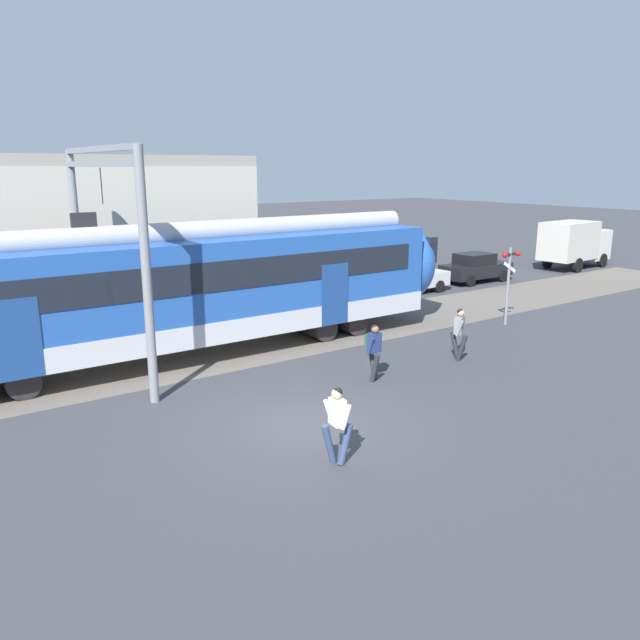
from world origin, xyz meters
The scene contains 10 objects.
ground_plane centered at (0.00, 0.00, 0.00)m, with size 160.00×160.00×0.00m, color #38383D.
pedestrian_white centered at (-0.46, -2.02, 0.96)m, with size 0.63×0.57×1.67m.
pedestrian_navy centered at (3.46, 1.52, 0.99)m, with size 0.53×0.65×1.67m.
pedestrian_grey centered at (6.94, 1.50, 0.96)m, with size 0.52×0.71×1.67m.
parked_car_silver centered at (13.06, 10.31, 0.78)m, with size 4.08×1.91×1.54m.
parked_car_black centered at (17.99, 10.52, 0.78)m, with size 4.02×1.79×1.54m.
box_truck centered at (26.39, 10.26, 1.57)m, with size 5.36×2.37×2.82m.
catenary_gantry centered at (-2.28, 6.73, 4.31)m, with size 0.24×6.64×6.53m.
crossing_signal centered at (11.85, 3.57, 2.01)m, with size 0.96×0.22×3.00m.
background_building centered at (-2.21, 13.91, 3.21)m, with size 15.15×5.00×9.20m.
Camera 1 is at (-7.55, -11.50, 5.98)m, focal length 35.00 mm.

